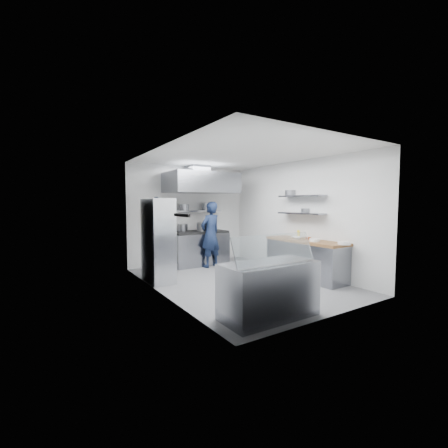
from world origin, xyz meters
TOP-DOWN VIEW (x-y plane):
  - floor at (0.00, 0.00)m, footprint 5.00×5.00m
  - ceiling at (0.00, 0.00)m, footprint 5.00×5.00m
  - wall_back at (0.00, 2.50)m, footprint 3.60×2.80m
  - wall_front at (0.00, -2.50)m, footprint 3.60×2.80m
  - wall_left at (-1.80, 0.00)m, footprint 2.80×5.00m
  - wall_right at (1.80, 0.00)m, footprint 2.80×5.00m
  - gas_range at (0.10, 2.10)m, footprint 1.60×0.80m
  - cooktop at (0.10, 2.10)m, footprint 1.57×0.78m
  - stock_pot_left at (-0.30, 2.30)m, footprint 0.28×0.28m
  - stock_pot_mid at (0.16, 1.96)m, footprint 0.35×0.35m
  - stock_pot_right at (0.68, 2.46)m, footprint 0.29×0.29m
  - over_range_shelf at (0.10, 2.34)m, footprint 1.60×0.30m
  - shelf_pot_a at (-0.23, 2.33)m, footprint 0.26×0.26m
  - shelf_pot_b at (0.46, 2.23)m, footprint 0.33×0.33m
  - extractor_hood at (0.10, 1.93)m, footprint 1.90×1.15m
  - hood_duct at (0.10, 2.15)m, footprint 0.55×0.55m
  - red_firebox at (-1.25, 2.44)m, footprint 0.22×0.10m
  - chef at (0.22, 1.64)m, footprint 0.74×0.58m
  - wire_rack at (-1.53, 0.91)m, footprint 0.50×0.90m
  - rack_bin_a at (-1.53, 1.02)m, footprint 0.14×0.18m
  - rack_bin_b at (-1.53, 1.49)m, footprint 0.13×0.17m
  - rack_jar at (-1.48, 1.13)m, footprint 0.10×0.10m
  - knife_strip at (-1.78, -0.90)m, footprint 0.04×0.55m
  - prep_counter_base at (1.48, -0.60)m, footprint 0.62×2.00m
  - prep_counter_top at (1.48, -0.60)m, footprint 0.65×2.04m
  - plate_stack_a at (1.53, -1.59)m, footprint 0.25×0.25m
  - plate_stack_b at (1.41, -0.93)m, footprint 0.23×0.23m
  - copper_pan at (1.56, -0.60)m, footprint 0.15×0.15m
  - squeeze_bottle at (1.66, -0.20)m, footprint 0.06×0.06m
  - mixing_bowl at (1.38, -0.41)m, footprint 0.28×0.28m
  - wall_shelf_lower at (1.64, -0.30)m, footprint 0.30×1.30m
  - wall_shelf_upper at (1.64, -0.30)m, footprint 0.30×1.30m
  - shelf_pot_c at (1.77, -0.32)m, footprint 0.21×0.21m
  - shelf_pot_d at (1.76, 0.18)m, footprint 0.28×0.28m
  - display_case at (-0.84, -2.00)m, footprint 1.50×0.70m
  - display_glass at (-0.84, -2.12)m, footprint 1.47×0.19m

SIDE VIEW (x-z plane):
  - floor at x=0.00m, z-range 0.00..0.00m
  - prep_counter_base at x=1.48m, z-range 0.00..0.84m
  - display_case at x=-0.84m, z-range 0.00..0.85m
  - gas_range at x=0.10m, z-range 0.00..0.90m
  - rack_bin_a at x=-1.53m, z-range 0.72..0.88m
  - prep_counter_top at x=1.48m, z-range 0.84..0.90m
  - chef at x=0.22m, z-range 0.00..1.79m
  - wire_rack at x=-1.53m, z-range 0.00..1.85m
  - mixing_bowl at x=1.38m, z-range 0.90..0.96m
  - cooktop at x=0.10m, z-range 0.90..0.96m
  - plate_stack_a at x=1.53m, z-range 0.90..0.96m
  - plate_stack_b at x=1.41m, z-range 0.90..0.96m
  - copper_pan at x=1.56m, z-range 0.90..0.96m
  - squeeze_bottle at x=1.66m, z-range 0.90..1.08m
  - stock_pot_right at x=0.68m, z-range 0.96..1.12m
  - stock_pot_left at x=-0.30m, z-range 0.96..1.16m
  - display_glass at x=-0.84m, z-range 0.86..1.28m
  - stock_pot_mid at x=0.16m, z-range 0.96..1.20m
  - rack_bin_b at x=-1.53m, z-range 1.23..1.37m
  - wall_back at x=0.00m, z-range 1.39..1.41m
  - wall_front at x=0.00m, z-range 1.39..1.41m
  - wall_left at x=-1.80m, z-range 1.39..1.41m
  - wall_right at x=1.80m, z-range 1.39..1.41m
  - red_firebox at x=-1.25m, z-range 1.29..1.55m
  - wall_shelf_lower at x=1.64m, z-range 1.48..1.52m
  - over_range_shelf at x=0.10m, z-range 1.50..1.54m
  - knife_strip at x=-1.78m, z-range 1.53..1.57m
  - shelf_pot_c at x=1.77m, z-range 1.52..1.62m
  - shelf_pot_a at x=-0.23m, z-range 1.54..1.72m
  - shelf_pot_b at x=0.46m, z-range 1.54..1.76m
  - rack_jar at x=-1.48m, z-range 1.71..1.89m
  - wall_shelf_upper at x=1.64m, z-range 1.90..1.94m
  - shelf_pot_d at x=1.76m, z-range 1.94..2.08m
  - extractor_hood at x=0.10m, z-range 2.02..2.57m
  - hood_duct at x=0.10m, z-range 2.56..2.80m
  - ceiling at x=0.00m, z-range 2.80..2.80m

